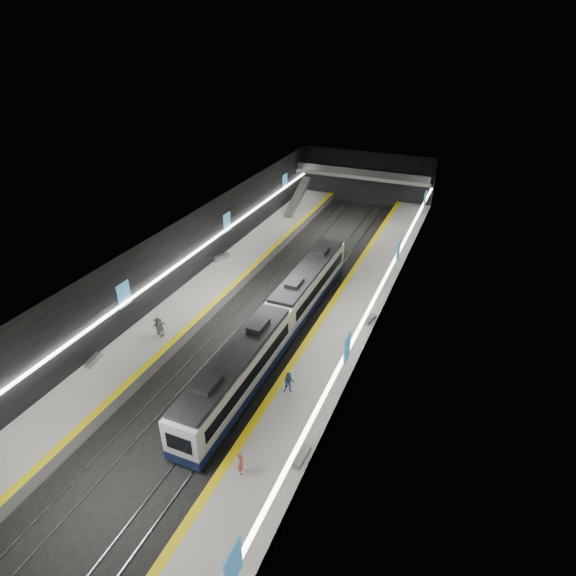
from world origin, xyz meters
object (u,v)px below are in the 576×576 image
at_px(passenger_right_a, 241,463).
at_px(bench_right_near, 302,457).
at_px(bench_left_far, 221,257).
at_px(bench_left_near, 93,360).
at_px(passenger_left_b, 158,326).
at_px(bench_right_far, 370,320).
at_px(train, 278,322).
at_px(escalator, 298,197).
at_px(passenger_right_b, 289,383).
at_px(passenger_left_a, 161,328).

bearing_deg(passenger_right_a, bench_right_near, -76.10).
bearing_deg(bench_left_far, bench_left_near, -65.90).
bearing_deg(bench_left_near, passenger_left_b, 56.58).
bearing_deg(bench_right_far, bench_left_near, -128.86).
height_order(train, escalator, escalator).
bearing_deg(bench_right_far, passenger_left_b, -137.24).
bearing_deg(bench_left_near, escalator, 78.47).
bearing_deg(bench_left_near, bench_right_near, -16.25).
distance_m(bench_right_far, passenger_right_b, 12.02).
height_order(train, passenger_left_a, train).
relative_size(train, passenger_left_b, 18.29).
xyz_separation_m(train, escalator, (-10.00, 29.55, 0.70)).
bearing_deg(passenger_right_a, bench_left_far, 8.34).
bearing_deg(escalator, passenger_right_a, -72.40).
distance_m(escalator, bench_left_near, 39.18).
distance_m(escalator, bench_right_near, 45.01).
height_order(escalator, bench_right_near, escalator).
relative_size(bench_right_far, passenger_left_a, 0.91).
distance_m(escalator, passenger_left_a, 33.97).
bearing_deg(bench_right_near, bench_left_far, 133.17).
height_order(train, passenger_right_b, train).
distance_m(bench_left_far, bench_right_near, 29.84).
xyz_separation_m(bench_right_far, passenger_right_b, (-3.16, -11.58, 0.66)).
distance_m(bench_left_far, passenger_left_b, 15.35).
bearing_deg(passenger_right_a, passenger_left_b, 29.05).
bearing_deg(escalator, bench_right_far, -55.36).
xyz_separation_m(bench_left_far, passenger_right_b, (15.79, -17.59, 0.61)).
relative_size(train, bench_left_far, 14.79).
bearing_deg(bench_right_near, passenger_left_b, 158.19).
bearing_deg(bench_left_far, passenger_left_b, -56.67).
bearing_deg(bench_right_far, passenger_right_b, -91.45).
distance_m(bench_left_near, bench_right_far, 23.89).
bearing_deg(escalator, bench_left_near, -92.93).
bearing_deg(passenger_left_b, escalator, -89.91).
relative_size(bench_left_near, passenger_right_a, 1.04).
height_order(bench_right_far, passenger_left_b, passenger_left_b).
bearing_deg(bench_left_far, passenger_right_b, -23.85).
height_order(train, passenger_right_a, train).
relative_size(escalator, bench_left_far, 3.94).
bearing_deg(passenger_left_a, escalator, -169.73).
height_order(train, bench_left_near, train).
relative_size(escalator, passenger_right_b, 4.64).
xyz_separation_m(passenger_right_a, passenger_right_b, (-0.12, 7.80, 0.04)).
distance_m(escalator, passenger_left_b, 33.76).
bearing_deg(passenger_left_a, bench_right_far, 128.85).
distance_m(escalator, bench_right_far, 29.95).
relative_size(passenger_right_a, passenger_right_b, 0.95).
xyz_separation_m(passenger_right_a, passenger_left_b, (-13.48, 10.25, -0.00)).
xyz_separation_m(bench_right_near, passenger_right_b, (-3.16, 5.46, 0.64)).
height_order(escalator, passenger_left_b, escalator).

